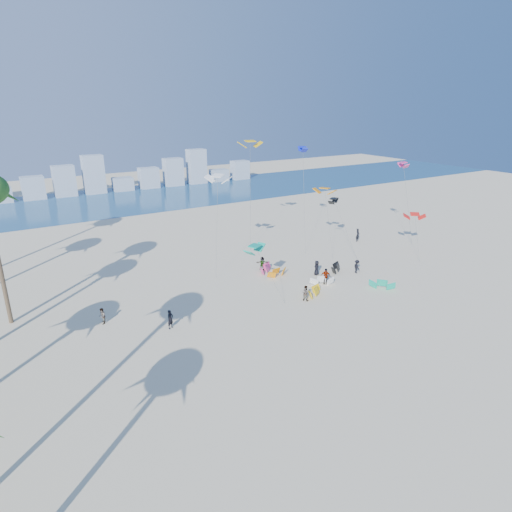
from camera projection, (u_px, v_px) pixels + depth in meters
ground at (337, 385)px, 31.28m from camera, size 220.00×220.00×0.00m
ocean at (100, 202)px, 89.13m from camera, size 220.00×220.00×0.00m
kitesurfer_near at (170, 319)px, 38.92m from camera, size 0.77×0.66×1.77m
kitesurfer_mid at (305, 293)px, 44.50m from camera, size 0.92×0.99×1.62m
kitesurfers_far at (298, 268)px, 51.16m from camera, size 38.66×10.77×1.90m
grounded_kites at (317, 277)px, 49.53m from camera, size 10.93×13.30×0.90m
flying_kites at (301, 180)px, 54.72m from camera, size 30.43×20.92×14.86m
distant_skyline at (82, 180)px, 95.56m from camera, size 85.00×3.00×8.40m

